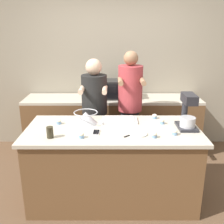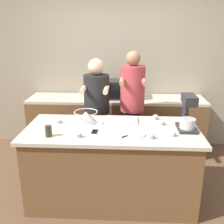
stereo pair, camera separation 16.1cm
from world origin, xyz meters
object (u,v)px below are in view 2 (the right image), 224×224
cupcake_4 (162,122)px  person_right (132,110)px  microwave_oven (119,89)px  cupcake_0 (79,134)px  cell_phone (95,132)px  cupcake_5 (59,121)px  mixing_bowl (86,117)px  drinking_glass (49,131)px  small_plate (137,134)px  cupcake_3 (156,117)px  cupcake_1 (173,133)px  knife (129,135)px  person_left (97,114)px  cupcake_2 (152,136)px  stand_mixer (188,115)px  baking_tray (120,120)px

cupcake_4 → person_right: bearing=120.5°
microwave_oven → cupcake_0: size_ratio=8.94×
cell_phone → cupcake_5: (-0.46, 0.27, 0.02)m
mixing_bowl → drinking_glass: mixing_bowl is taller
small_plate → cupcake_3: size_ratio=3.07×
cupcake_1 → cupcake_4: same height
mixing_bowl → cell_phone: size_ratio=1.92×
knife → cupcake_3: (0.33, 0.52, 0.03)m
person_left → microwave_oven: bearing=62.8°
mixing_bowl → small_plate: mixing_bowl is taller
person_left → cupcake_0: 1.00m
mixing_bowl → cupcake_5: 0.32m
cupcake_4 → cupcake_5: size_ratio=1.00×
knife → cupcake_3: size_ratio=2.84×
mixing_bowl → cupcake_4: size_ratio=4.63×
person_left → cupcake_4: 1.02m
cupcake_4 → cupcake_1: bearing=-77.2°
drinking_glass → small_plate: drinking_glass is taller
person_left → knife: size_ratio=9.22×
cupcake_2 → person_right: bearing=100.8°
cupcake_4 → cell_phone: bearing=-160.2°
stand_mixer → cupcake_5: bearing=175.2°
microwave_oven → cupcake_1: bearing=-67.7°
baking_tray → drinking_glass: (-0.73, -0.50, 0.04)m
mixing_bowl → drinking_glass: (-0.33, -0.42, -0.02)m
stand_mixer → baking_tray: 0.80m
person_left → mixing_bowl: person_left is taller
drinking_glass → cupcake_5: bearing=88.5°
cell_phone → cupcake_1: 0.84m
mixing_bowl → cupcake_5: mixing_bowl is taller
small_plate → cupcake_0: size_ratio=3.07×
mixing_bowl → cupcake_1: (0.97, -0.34, -0.05)m
person_left → mixing_bowl: bearing=-96.8°
baking_tray → knife: bearing=-76.1°
knife → cupcake_3: cupcake_3 is taller
cupcake_4 → small_plate: bearing=-133.9°
cell_phone → microwave_oven: bearing=81.0°
baking_tray → cell_phone: (-0.26, -0.37, -0.01)m
microwave_oven → drinking_glass: bearing=-113.9°
cell_phone → cupcake_2: (0.61, -0.13, 0.02)m
cupcake_3 → person_right: bearing=125.8°
cell_phone → person_right: bearing=63.8°
knife → cupcake_1: 0.47m
drinking_glass → cupcake_4: bearing=18.3°
stand_mixer → person_left: bearing=146.8°
small_plate → cupcake_3: 0.57m
cupcake_5 → knife: bearing=-21.8°
microwave_oven → stand_mixer: bearing=-58.6°
person_right → cupcake_0: 1.14m
drinking_glass → cupcake_2: bearing=0.2°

